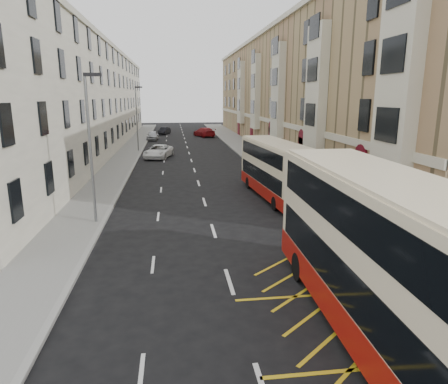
{
  "coord_description": "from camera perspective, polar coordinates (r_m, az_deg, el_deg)",
  "views": [
    {
      "loc": [
        -2.02,
        -10.03,
        6.97
      ],
      "look_at": [
        0.39,
        8.66,
        2.43
      ],
      "focal_mm": 32.0,
      "sensor_mm": 36.0,
      "label": 1
    }
  ],
  "objects": [
    {
      "name": "car_dark",
      "position": [
        76.06,
        -8.52,
        8.64
      ],
      "size": [
        2.46,
        4.23,
        1.32
      ],
      "primitive_type": "imported",
      "rotation": [
        0.0,
        0.0,
        -0.29
      ],
      "color": "black",
      "rests_on": "ground"
    },
    {
      "name": "double_decker_front",
      "position": [
        12.35,
        21.87,
        -8.86
      ],
      "size": [
        3.11,
        12.24,
        4.85
      ],
      "rotation": [
        0.0,
        0.0,
        -0.03
      ],
      "color": "beige",
      "rests_on": "ground"
    },
    {
      "name": "terrace_left",
      "position": [
        56.69,
        -19.43,
        12.34
      ],
      "size": [
        9.18,
        79.0,
        13.25
      ],
      "color": "silver",
      "rests_on": "ground"
    },
    {
      "name": "pavement_right",
      "position": [
        41.84,
        6.62,
        3.97
      ],
      "size": [
        4.0,
        120.0,
        0.15
      ],
      "primitive_type": "cube",
      "color": "slate",
      "rests_on": "ground"
    },
    {
      "name": "guard_railing",
      "position": [
        18.84,
        19.27,
        -6.19
      ],
      "size": [
        0.06,
        6.56,
        1.01
      ],
      "color": "#BA1509",
      "rests_on": "pavement_right"
    },
    {
      "name": "pedestrian_far",
      "position": [
        18.18,
        20.67,
        -6.39
      ],
      "size": [
        1.12,
        0.93,
        1.79
      ],
      "primitive_type": "imported",
      "rotation": [
        0.0,
        0.0,
        2.58
      ],
      "color": "black",
      "rests_on": "pavement_right"
    },
    {
      "name": "terrace_right",
      "position": [
        57.93,
        9.9,
        13.9
      ],
      "size": [
        10.75,
        79.0,
        15.25
      ],
      "color": "#988358",
      "rests_on": "ground"
    },
    {
      "name": "kerb_right",
      "position": [
        41.41,
        3.93,
        3.93
      ],
      "size": [
        0.25,
        120.0,
        0.15
      ],
      "primitive_type": "cube",
      "color": "gray",
      "rests_on": "ground"
    },
    {
      "name": "street_lamp_far",
      "position": [
        52.26,
        -12.32,
        10.68
      ],
      "size": [
        0.93,
        0.18,
        8.0
      ],
      "color": "slate",
      "rests_on": "pavement_left"
    },
    {
      "name": "pavement_left",
      "position": [
        40.99,
        -14.96,
        3.4
      ],
      "size": [
        3.0,
        120.0,
        0.15
      ],
      "primitive_type": "cube",
      "color": "slate",
      "rests_on": "ground"
    },
    {
      "name": "double_decker_rear",
      "position": [
        27.94,
        7.3,
        3.19
      ],
      "size": [
        3.03,
        10.02,
        3.94
      ],
      "rotation": [
        0.0,
        0.0,
        0.08
      ],
      "color": "beige",
      "rests_on": "ground"
    },
    {
      "name": "street_lamp_near",
      "position": [
        22.57,
        -18.51,
        6.91
      ],
      "size": [
        0.93,
        0.18,
        8.0
      ],
      "color": "slate",
      "rests_on": "pavement_left"
    },
    {
      "name": "car_silver",
      "position": [
        66.31,
        -10.17,
        7.95
      ],
      "size": [
        1.95,
        4.43,
        1.49
      ],
      "primitive_type": "imported",
      "rotation": [
        0.0,
        0.0,
        -0.05
      ],
      "color": "#ADB0B5",
      "rests_on": "ground"
    },
    {
      "name": "kerb_left",
      "position": [
        40.82,
        -12.87,
        3.48
      ],
      "size": [
        0.25,
        120.0,
        0.15
      ],
      "primitive_type": "cube",
      "color": "gray",
      "rests_on": "ground"
    },
    {
      "name": "ground",
      "position": [
        12.38,
        3.55,
        -20.76
      ],
      "size": [
        200.0,
        200.0,
        0.0
      ],
      "primitive_type": "plane",
      "color": "black",
      "rests_on": "ground"
    },
    {
      "name": "car_red",
      "position": [
        71.09,
        -2.84,
        8.55
      ],
      "size": [
        4.02,
        5.93,
        1.59
      ],
      "primitive_type": "imported",
      "rotation": [
        0.0,
        0.0,
        3.5
      ],
      "color": "maroon",
      "rests_on": "ground"
    },
    {
      "name": "road_markings",
      "position": [
        55.51,
        -5.24,
        6.28
      ],
      "size": [
        10.0,
        110.0,
        0.01
      ],
      "primitive_type": null,
      "color": "silver",
      "rests_on": "ground"
    },
    {
      "name": "white_van",
      "position": [
        46.86,
        -9.34,
        5.74
      ],
      "size": [
        3.71,
        5.83,
        1.5
      ],
      "primitive_type": "imported",
      "rotation": [
        0.0,
        0.0,
        -0.24
      ],
      "color": "white",
      "rests_on": "ground"
    }
  ]
}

